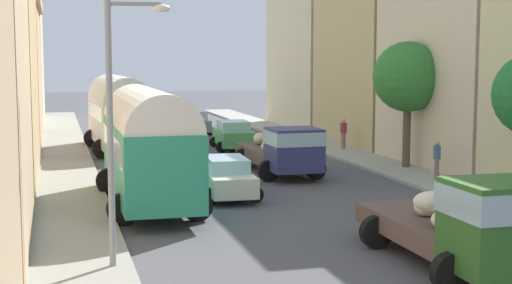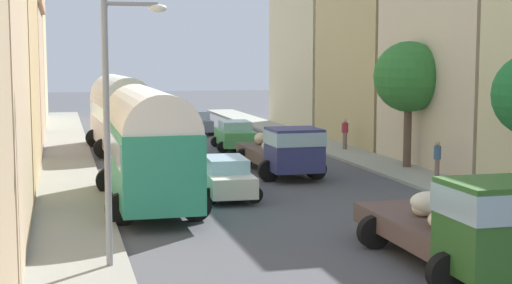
% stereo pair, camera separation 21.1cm
% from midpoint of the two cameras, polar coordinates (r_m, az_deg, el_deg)
% --- Properties ---
extents(ground_plane, '(154.00, 154.00, 0.00)m').
position_cam_midpoint_polar(ground_plane, '(37.66, -2.92, -1.57)').
color(ground_plane, '#4A4B50').
extents(sidewalk_left, '(2.50, 70.00, 0.14)m').
position_cam_midpoint_polar(sidewalk_left, '(36.86, -14.02, -1.82)').
color(sidewalk_left, gray).
rests_on(sidewalk_left, ground).
extents(sidewalk_right, '(2.50, 70.00, 0.14)m').
position_cam_midpoint_polar(sidewalk_right, '(39.77, 7.36, -1.09)').
color(sidewalk_right, '#999D91').
rests_on(sidewalk_right, ground).
extents(building_left_3, '(4.59, 12.52, 8.56)m').
position_cam_midpoint_polar(building_left_3, '(46.73, -18.47, 4.96)').
color(building_left_3, tan).
rests_on(building_left_3, ground).
extents(building_left_4, '(5.67, 13.50, 13.90)m').
position_cam_midpoint_polar(building_left_4, '(60.77, -18.46, 7.72)').
color(building_left_4, beige).
rests_on(building_left_4, ground).
extents(building_right_2, '(5.70, 9.68, 12.54)m').
position_cam_midpoint_polar(building_right_2, '(37.46, 15.86, 7.76)').
color(building_right_2, beige).
rests_on(building_right_2, ground).
extents(building_right_3, '(4.59, 9.66, 12.38)m').
position_cam_midpoint_polar(building_right_3, '(46.05, 8.61, 7.57)').
color(building_right_3, tan).
rests_on(building_right_3, ground).
extents(building_right_4, '(4.85, 10.70, 10.97)m').
position_cam_midpoint_polar(building_right_4, '(56.03, 4.35, 6.71)').
color(building_right_4, beige).
rests_on(building_right_4, ground).
extents(parked_bus_0, '(3.36, 8.94, 4.13)m').
position_cam_midpoint_polar(parked_bus_0, '(26.80, -8.24, 0.01)').
color(parked_bus_0, '#298E6B').
rests_on(parked_bus_0, ground).
extents(parked_bus_1, '(3.58, 8.63, 4.17)m').
position_cam_midpoint_polar(parked_bus_1, '(42.64, -10.37, 2.36)').
color(parked_bus_1, silver).
rests_on(parked_bus_1, ground).
extents(cargo_truck_0, '(3.10, 6.82, 2.50)m').
position_cam_midpoint_polar(cargo_truck_0, '(18.99, 15.35, -5.84)').
color(cargo_truck_0, '#2D5D24').
rests_on(cargo_truck_0, ground).
extents(cargo_truck_1, '(3.02, 7.12, 2.24)m').
position_cam_midpoint_polar(cargo_truck_1, '(33.46, 1.86, -0.57)').
color(cargo_truck_1, navy).
rests_on(cargo_truck_1, ground).
extents(car_0, '(2.53, 4.14, 1.61)m').
position_cam_midpoint_polar(car_0, '(43.01, -1.83, 0.52)').
color(car_0, '#489A52').
rests_on(car_0, ground).
extents(car_1, '(2.47, 4.29, 1.55)m').
position_cam_midpoint_polar(car_1, '(51.82, -4.79, 1.48)').
color(car_1, slate).
rests_on(car_1, ground).
extents(car_2, '(2.34, 4.37, 1.50)m').
position_cam_midpoint_polar(car_2, '(28.51, -2.43, -2.62)').
color(car_2, beige).
rests_on(car_2, ground).
extents(car_3, '(2.54, 4.09, 1.52)m').
position_cam_midpoint_polar(car_3, '(39.79, -5.94, -0.06)').
color(car_3, silver).
rests_on(car_3, ground).
extents(car_4, '(2.25, 3.85, 1.51)m').
position_cam_midpoint_polar(car_4, '(47.90, -7.89, 1.00)').
color(car_4, '#539C58').
rests_on(car_4, ground).
extents(pedestrian_0, '(0.52, 0.52, 1.81)m').
position_cam_midpoint_polar(pedestrian_0, '(42.29, 6.38, 0.68)').
color(pedestrian_0, '#79625F').
rests_on(pedestrian_0, ground).
extents(pedestrian_1, '(0.34, 0.34, 1.75)m').
position_cam_midpoint_polar(pedestrian_1, '(32.49, 13.13, -1.21)').
color(pedestrian_1, '#7D6360').
rests_on(pedestrian_1, ground).
extents(streetlamp_near, '(1.57, 0.28, 6.58)m').
position_cam_midpoint_polar(streetlamp_near, '(18.68, -10.54, 2.19)').
color(streetlamp_near, gray).
rests_on(streetlamp_near, ground).
extents(roadside_tree_2, '(3.23, 3.23, 5.91)m').
position_cam_midpoint_polar(roadside_tree_2, '(35.74, 11.07, 4.75)').
color(roadside_tree_2, brown).
rests_on(roadside_tree_2, ground).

